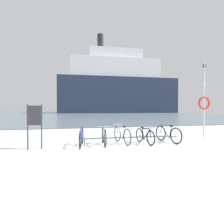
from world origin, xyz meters
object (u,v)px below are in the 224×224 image
object	(u,v)px
bicycle_1	(104,136)
ferry_ship	(116,87)
rescue_post	(204,101)
bicycle_2	(122,135)
bicycle_4	(168,134)
info_sign	(35,119)
bicycle_0	(81,137)
bicycle_3	(145,136)

from	to	relation	value
bicycle_1	ferry_ship	distance (m)	63.28
rescue_post	bicycle_2	bearing A→B (deg)	-170.43
bicycle_1	rescue_post	distance (m)	6.04
bicycle_4	info_sign	xyz separation A→B (m)	(-5.77, -0.27, 0.77)
bicycle_2	bicycle_4	xyz separation A→B (m)	(2.17, -0.17, 0.00)
bicycle_2	ferry_ship	size ratio (longest dim) A/B	0.04
bicycle_0	bicycle_4	bearing A→B (deg)	0.86
bicycle_3	bicycle_4	bearing A→B (deg)	4.68
bicycle_3	info_sign	distance (m)	4.65
bicycle_0	info_sign	xyz separation A→B (m)	(-1.78, -0.21, 0.78)
bicycle_3	info_sign	size ratio (longest dim) A/B	0.93
bicycle_0	bicycle_2	distance (m)	1.83
bicycle_2	bicycle_3	bearing A→B (deg)	-15.22
bicycle_2	info_sign	size ratio (longest dim) A/B	1.02
bicycle_0	ferry_ship	xyz separation A→B (m)	(16.81, 60.67, 9.31)
bicycle_4	rescue_post	xyz separation A→B (m)	(2.74, 1.00, 1.59)
bicycle_1	ferry_ship	world-z (taller)	ferry_ship
bicycle_1	bicycle_3	xyz separation A→B (m)	(1.82, -0.15, -0.04)
bicycle_2	ferry_ship	bearing A→B (deg)	76.07
bicycle_0	ferry_ship	world-z (taller)	ferry_ship
info_sign	rescue_post	size ratio (longest dim) A/B	0.42
bicycle_2	rescue_post	distance (m)	5.22
bicycle_4	bicycle_3	bearing A→B (deg)	-175.32
bicycle_2	bicycle_0	bearing A→B (deg)	-172.83
bicycle_0	rescue_post	size ratio (longest dim) A/B	0.41
bicycle_2	bicycle_3	world-z (taller)	bicycle_2
bicycle_1	bicycle_2	world-z (taller)	bicycle_2
bicycle_2	bicycle_1	bearing A→B (deg)	-171.88
info_sign	bicycle_4	bearing A→B (deg)	2.70
bicycle_1	bicycle_4	world-z (taller)	bicycle_4
bicycle_3	ferry_ship	distance (m)	63.00
bicycle_0	rescue_post	xyz separation A→B (m)	(6.73, 1.06, 1.61)
bicycle_3	bicycle_4	distance (m)	1.19
bicycle_4	ferry_ship	distance (m)	62.64
bicycle_4	bicycle_2	bearing A→B (deg)	175.54
bicycle_0	bicycle_1	world-z (taller)	bicycle_1
ferry_ship	bicycle_2	bearing A→B (deg)	-103.93
bicycle_0	bicycle_4	size ratio (longest dim) A/B	0.98
bicycle_3	rescue_post	bearing A→B (deg)	15.57
ferry_ship	bicycle_1	bearing A→B (deg)	-104.65
bicycle_0	rescue_post	world-z (taller)	rescue_post
rescue_post	bicycle_0	bearing A→B (deg)	-171.07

